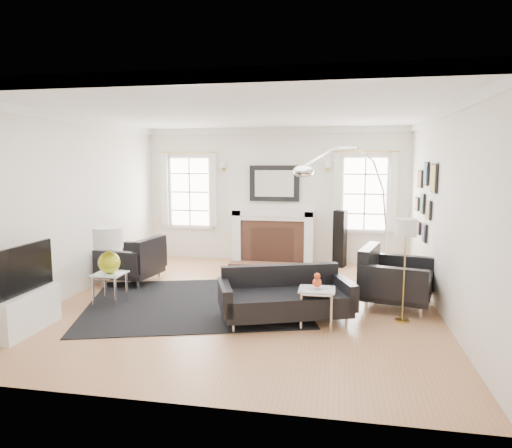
% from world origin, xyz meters
% --- Properties ---
extents(floor, '(6.00, 6.00, 0.00)m').
position_xyz_m(floor, '(0.00, 0.00, 0.00)').
color(floor, '#AB7348').
rests_on(floor, ground).
extents(back_wall, '(5.50, 0.04, 2.80)m').
position_xyz_m(back_wall, '(0.00, 3.00, 1.40)').
color(back_wall, silver).
rests_on(back_wall, floor).
extents(front_wall, '(5.50, 0.04, 2.80)m').
position_xyz_m(front_wall, '(0.00, -3.00, 1.40)').
color(front_wall, silver).
rests_on(front_wall, floor).
extents(left_wall, '(0.04, 6.00, 2.80)m').
position_xyz_m(left_wall, '(-2.75, 0.00, 1.40)').
color(left_wall, silver).
rests_on(left_wall, floor).
extents(right_wall, '(0.04, 6.00, 2.80)m').
position_xyz_m(right_wall, '(2.75, 0.00, 1.40)').
color(right_wall, silver).
rests_on(right_wall, floor).
extents(ceiling, '(5.50, 6.00, 0.02)m').
position_xyz_m(ceiling, '(0.00, 0.00, 2.80)').
color(ceiling, white).
rests_on(ceiling, back_wall).
extents(crown_molding, '(5.50, 6.00, 0.12)m').
position_xyz_m(crown_molding, '(0.00, 0.00, 2.74)').
color(crown_molding, white).
rests_on(crown_molding, back_wall).
extents(fireplace, '(1.70, 0.69, 1.11)m').
position_xyz_m(fireplace, '(0.00, 2.79, 0.54)').
color(fireplace, white).
rests_on(fireplace, floor).
extents(mantel_mirror, '(1.05, 0.07, 0.75)m').
position_xyz_m(mantel_mirror, '(0.00, 2.95, 1.65)').
color(mantel_mirror, black).
rests_on(mantel_mirror, back_wall).
extents(window_left, '(1.24, 0.15, 1.62)m').
position_xyz_m(window_left, '(-1.85, 2.95, 1.46)').
color(window_left, white).
rests_on(window_left, back_wall).
extents(window_right, '(1.24, 0.15, 1.62)m').
position_xyz_m(window_right, '(1.85, 2.95, 1.46)').
color(window_right, white).
rests_on(window_right, back_wall).
extents(gallery_wall, '(0.04, 1.73, 1.29)m').
position_xyz_m(gallery_wall, '(2.72, 1.30, 1.53)').
color(gallery_wall, black).
rests_on(gallery_wall, right_wall).
extents(tv_unit, '(0.35, 1.00, 1.09)m').
position_xyz_m(tv_unit, '(-2.44, -1.70, 0.33)').
color(tv_unit, white).
rests_on(tv_unit, floor).
extents(area_rug, '(3.75, 3.40, 0.01)m').
position_xyz_m(area_rug, '(-0.72, -0.19, 0.01)').
color(area_rug, black).
rests_on(area_rug, floor).
extents(sofa, '(1.89, 1.32, 0.56)m').
position_xyz_m(sofa, '(0.66, -0.68, 0.31)').
color(sofa, black).
rests_on(sofa, floor).
extents(armchair_left, '(1.01, 1.09, 0.66)m').
position_xyz_m(armchair_left, '(-2.13, 0.74, 0.37)').
color(armchair_left, black).
rests_on(armchair_left, floor).
extents(armchair_right, '(1.16, 1.25, 0.71)m').
position_xyz_m(armchair_right, '(2.13, 0.17, 0.40)').
color(armchair_right, black).
rests_on(armchair_right, floor).
extents(coffee_table, '(0.84, 0.84, 0.37)m').
position_xyz_m(coffee_table, '(0.71, 0.47, 0.34)').
color(coffee_table, silver).
rests_on(coffee_table, floor).
extents(side_table_left, '(0.43, 0.43, 0.47)m').
position_xyz_m(side_table_left, '(-1.94, -0.49, 0.37)').
color(side_table_left, silver).
rests_on(side_table_left, floor).
extents(nesting_table, '(0.45, 0.38, 0.50)m').
position_xyz_m(nesting_table, '(1.10, -0.88, 0.38)').
color(nesting_table, silver).
rests_on(nesting_table, floor).
extents(gourd_lamp, '(0.42, 0.42, 0.68)m').
position_xyz_m(gourd_lamp, '(-1.94, -0.49, 0.86)').
color(gourd_lamp, '#BABE17').
rests_on(gourd_lamp, side_table_left).
extents(orange_vase, '(0.12, 0.12, 0.19)m').
position_xyz_m(orange_vase, '(1.10, -0.88, 0.60)').
color(orange_vase, '#D4451B').
rests_on(orange_vase, nesting_table).
extents(arc_floor_lamp, '(1.73, 1.60, 2.45)m').
position_xyz_m(arc_floor_lamp, '(1.48, 1.46, 1.33)').
color(arc_floor_lamp, white).
rests_on(arc_floor_lamp, floor).
extents(stick_floor_lamp, '(0.28, 0.28, 1.36)m').
position_xyz_m(stick_floor_lamp, '(2.20, -0.48, 1.18)').
color(stick_floor_lamp, gold).
rests_on(stick_floor_lamp, floor).
extents(speaker_tower, '(0.29, 0.29, 1.14)m').
position_xyz_m(speaker_tower, '(1.38, 2.65, 0.57)').
color(speaker_tower, black).
rests_on(speaker_tower, floor).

